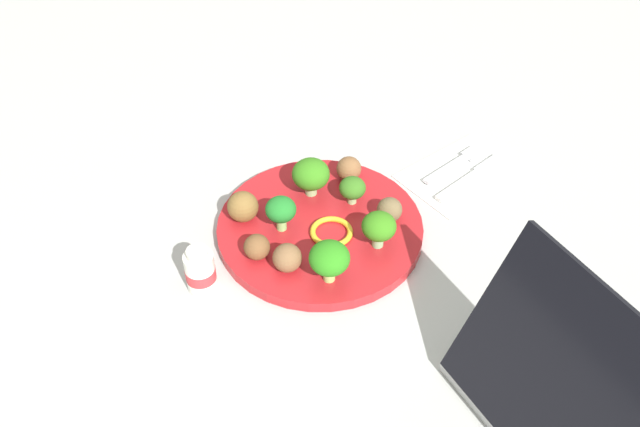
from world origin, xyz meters
name	(u,v)px	position (x,y,z in m)	size (l,w,h in m)	color
ground_plane	(320,233)	(0.00, 0.00, 0.00)	(4.00, 4.00, 0.00)	#B2B2AD
plate	(320,229)	(0.00, 0.00, 0.01)	(0.28, 0.28, 0.02)	red
broccoli_floret_mid_right	(281,210)	(-0.04, 0.03, 0.05)	(0.04, 0.04, 0.05)	#91CC6F
broccoli_floret_far_rim	(329,259)	(-0.05, -0.08, 0.05)	(0.05, 0.05, 0.06)	#AACD6B
broccoli_floret_front_right	(311,175)	(0.03, 0.06, 0.05)	(0.05, 0.05, 0.06)	#94B97A
broccoli_floret_near_rim	(379,227)	(0.03, -0.08, 0.05)	(0.05, 0.05, 0.05)	#8EBD82
broccoli_floret_back_right	(352,188)	(0.06, 0.01, 0.04)	(0.04, 0.04, 0.04)	#9DC080
meatball_back_left	(257,247)	(-0.10, 0.01, 0.03)	(0.03, 0.03, 0.03)	brown
meatball_far_rim	(389,210)	(0.08, -0.05, 0.03)	(0.03, 0.03, 0.03)	brown
meatball_back_right	(243,207)	(-0.07, 0.08, 0.04)	(0.04, 0.04, 0.04)	brown
meatball_center	(349,169)	(0.09, 0.05, 0.03)	(0.04, 0.04, 0.04)	brown
meatball_front_right	(287,258)	(-0.08, -0.04, 0.03)	(0.04, 0.04, 0.04)	brown
pepper_ring_back_right	(333,231)	(0.00, -0.02, 0.02)	(0.06, 0.06, 0.01)	yellow
napkin	(461,174)	(0.24, -0.04, 0.00)	(0.17, 0.12, 0.01)	white
fork	(456,163)	(0.25, -0.02, 0.01)	(0.12, 0.02, 0.01)	silver
knife	(473,175)	(0.25, -0.06, 0.01)	(0.15, 0.02, 0.01)	white
yogurt_bottle	(200,271)	(-0.18, 0.02, 0.03)	(0.04, 0.04, 0.07)	white
laptop	(611,426)	(0.02, -0.43, 0.04)	(0.27, 0.35, 0.20)	#BBBBBB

